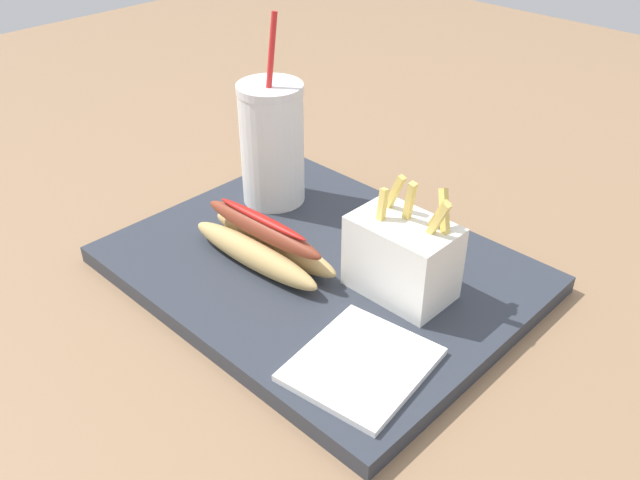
{
  "coord_description": "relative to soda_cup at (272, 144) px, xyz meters",
  "views": [
    {
      "loc": [
        0.44,
        -0.45,
        0.47
      ],
      "look_at": [
        0.0,
        0.0,
        0.05
      ],
      "focal_mm": 37.92,
      "sensor_mm": 36.0,
      "label": 1
    }
  ],
  "objects": [
    {
      "name": "ground_plane",
      "position": [
        0.14,
        -0.06,
        -0.11
      ],
      "size": [
        2.4,
        2.4,
        0.02
      ],
      "primitive_type": "cube",
      "color": "#8C6B4C"
    },
    {
      "name": "food_tray",
      "position": [
        0.14,
        -0.06,
        -0.09
      ],
      "size": [
        0.45,
        0.35,
        0.02
      ],
      "primitive_type": "cube",
      "color": "#2D333D",
      "rests_on": "ground_plane"
    },
    {
      "name": "soda_cup",
      "position": [
        0.0,
        0.0,
        0.0
      ],
      "size": [
        0.08,
        0.08,
        0.24
      ],
      "color": "white",
      "rests_on": "food_tray"
    },
    {
      "name": "fries_basket",
      "position": [
        0.24,
        -0.04,
        -0.04
      ],
      "size": [
        0.11,
        0.07,
        0.13
      ],
      "color": "white",
      "rests_on": "food_tray"
    },
    {
      "name": "hot_dog_1",
      "position": [
        0.1,
        -0.1,
        -0.06
      ],
      "size": [
        0.19,
        0.07,
        0.06
      ],
      "color": "tan",
      "rests_on": "food_tray"
    },
    {
      "name": "ketchup_cup_1",
      "position": [
        0.19,
        0.05,
        -0.07
      ],
      "size": [
        0.04,
        0.04,
        0.02
      ],
      "color": "white",
      "rests_on": "food_tray"
    },
    {
      "name": "napkin_stack",
      "position": [
        0.29,
        -0.16,
        -0.08
      ],
      "size": [
        0.13,
        0.14,
        0.01
      ],
      "primitive_type": "cube",
      "rotation": [
        0.0,
        0.0,
        0.13
      ],
      "color": "white",
      "rests_on": "food_tray"
    }
  ]
}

